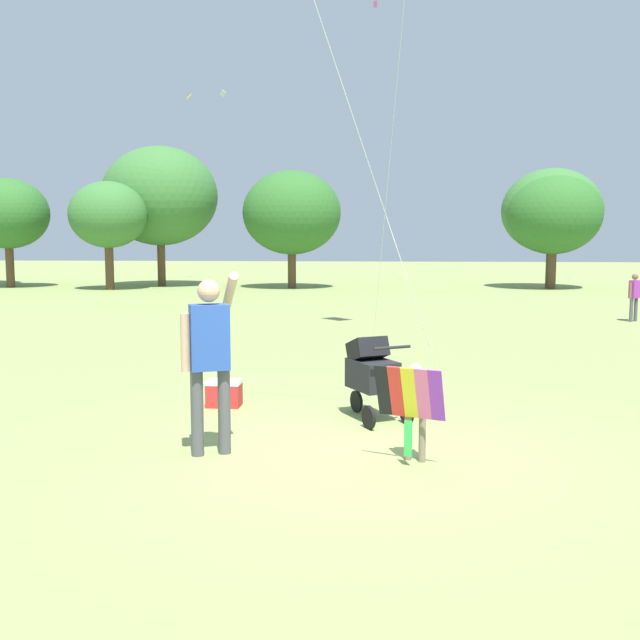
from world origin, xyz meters
TOP-DOWN VIEW (x-y plane):
  - ground_plane at (0.00, 0.00)m, footprint 120.00×120.00m
  - treeline_distant at (-7.16, 24.79)m, footprint 31.56×6.40m
  - child_with_butterfly_kite at (0.59, -0.29)m, footprint 0.70×0.48m
  - person_adult_flyer at (-1.49, -0.20)m, footprint 0.59×0.68m
  - stroller at (0.14, 1.41)m, footprint 0.85×1.09m
  - person_red_shirt at (6.92, 12.55)m, footprint 0.34×0.30m
  - cooler_box at (-1.82, 1.94)m, footprint 0.45×0.33m

SIDE VIEW (x-z plane):
  - ground_plane at x=0.00m, z-range 0.00..0.00m
  - cooler_box at x=-1.82m, z-range 0.00..0.35m
  - stroller at x=0.14m, z-range 0.09..1.12m
  - child_with_butterfly_kite at x=0.59m, z-range 0.12..1.11m
  - person_red_shirt at x=6.92m, z-range 0.11..1.39m
  - person_adult_flyer at x=-1.49m, z-range 0.15..2.04m
  - treeline_distant at x=-7.16m, z-range 0.41..6.72m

